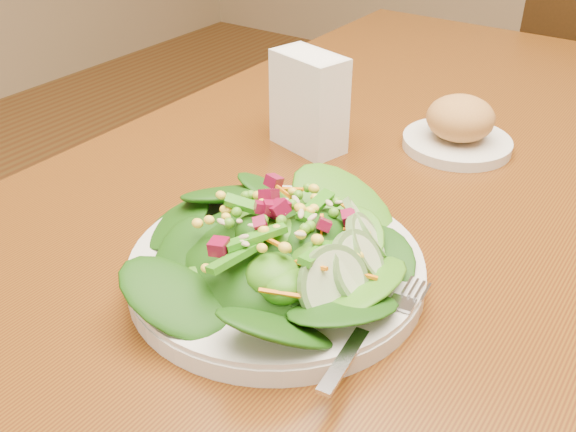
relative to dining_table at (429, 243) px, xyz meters
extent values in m
cube|color=#63390E|center=(0.00, 0.00, 0.08)|extent=(0.90, 1.40, 0.04)
cylinder|color=black|center=(-0.39, 0.64, -0.29)|extent=(0.07, 0.07, 0.71)
cylinder|color=black|center=(-0.14, 0.92, -0.46)|extent=(0.04, 0.04, 0.38)
cylinder|color=silver|center=(-0.05, -0.29, 0.11)|extent=(0.29, 0.29, 0.02)
ellipsoid|color=#0B3207|center=(-0.05, -0.29, 0.14)|extent=(0.20, 0.20, 0.04)
cube|color=silver|center=(0.08, -0.32, 0.12)|extent=(0.05, 0.18, 0.01)
cylinder|color=silver|center=(-0.01, 0.09, 0.11)|extent=(0.15, 0.15, 0.01)
ellipsoid|color=#B4854B|center=(-0.01, 0.09, 0.15)|extent=(0.09, 0.09, 0.06)
cube|color=white|center=(-0.18, -0.02, 0.17)|extent=(0.11, 0.08, 0.13)
cube|color=white|center=(-0.18, -0.02, 0.18)|extent=(0.09, 0.07, 0.11)
camera|label=1|loc=(0.25, -0.70, 0.49)|focal=40.00mm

